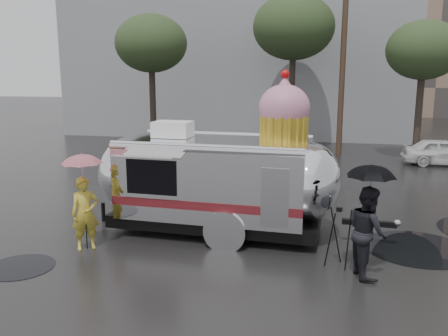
% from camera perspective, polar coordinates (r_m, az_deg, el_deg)
% --- Properties ---
extents(ground, '(120.00, 120.00, 0.00)m').
position_cam_1_polar(ground, '(11.35, 3.37, -10.03)').
color(ground, black).
rests_on(ground, ground).
extents(puddles, '(13.02, 7.61, 0.01)m').
position_cam_1_polar(puddles, '(13.22, 14.65, -7.20)').
color(puddles, black).
rests_on(puddles, ground).
extents(grey_building, '(22.00, 12.00, 13.00)m').
position_cam_1_polar(grey_building, '(34.95, 2.38, 15.44)').
color(grey_building, slate).
rests_on(grey_building, ground).
extents(utility_pole, '(1.60, 0.28, 9.00)m').
position_cam_1_polar(utility_pole, '(24.49, 14.11, 12.33)').
color(utility_pole, '#473323').
rests_on(utility_pole, ground).
extents(tree_left, '(3.64, 3.64, 6.95)m').
position_cam_1_polar(tree_left, '(24.95, -8.77, 14.50)').
color(tree_left, '#382D26').
rests_on(tree_left, ground).
extents(tree_mid, '(4.20, 4.20, 8.03)m').
position_cam_1_polar(tree_mid, '(25.59, 8.37, 16.36)').
color(tree_mid, '#382D26').
rests_on(tree_mid, ground).
extents(tree_right, '(3.36, 3.36, 6.42)m').
position_cam_1_polar(tree_right, '(23.92, 22.89, 12.85)').
color(tree_right, '#382D26').
rests_on(tree_right, ground).
extents(barricade_row, '(4.30, 0.80, 1.00)m').
position_cam_1_polar(barricade_row, '(21.88, -7.49, 1.91)').
color(barricade_row, '#473323').
rests_on(barricade_row, ground).
extents(airstream_trailer, '(7.97, 3.16, 4.30)m').
position_cam_1_polar(airstream_trailer, '(12.29, -0.47, -0.96)').
color(airstream_trailer, silver).
rests_on(airstream_trailer, ground).
extents(person_left, '(0.76, 0.70, 1.75)m').
position_cam_1_polar(person_left, '(11.72, -16.36, -5.26)').
color(person_left, gold).
rests_on(person_left, ground).
extents(umbrella_pink, '(1.15, 1.15, 2.33)m').
position_cam_1_polar(umbrella_pink, '(11.47, -16.67, -0.16)').
color(umbrella_pink, pink).
rests_on(umbrella_pink, ground).
extents(person_right, '(0.73, 1.02, 1.91)m').
position_cam_1_polar(person_right, '(10.23, 16.90, -7.33)').
color(person_right, black).
rests_on(person_right, ground).
extents(umbrella_black, '(1.22, 1.22, 2.38)m').
position_cam_1_polar(umbrella_black, '(9.95, 17.24, -1.80)').
color(umbrella_black, black).
rests_on(umbrella_black, ground).
extents(tripod, '(0.55, 0.53, 1.34)m').
position_cam_1_polar(tripod, '(10.58, 13.57, -7.57)').
color(tripod, black).
rests_on(tripod, ground).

